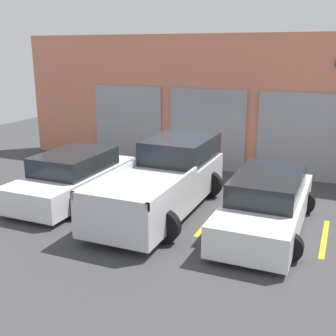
% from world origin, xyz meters
% --- Properties ---
extents(ground_plane, '(28.00, 28.00, 0.00)m').
position_xyz_m(ground_plane, '(0.00, 0.00, 0.00)').
color(ground_plane, '#3D3D3F').
extents(shophouse_building, '(15.59, 0.68, 4.74)m').
position_xyz_m(shophouse_building, '(-0.01, 3.29, 2.33)').
color(shophouse_building, '#D17A5B').
rests_on(shophouse_building, ground).
extents(pickup_truck, '(2.42, 5.35, 1.77)m').
position_xyz_m(pickup_truck, '(0.00, -1.26, 0.83)').
color(pickup_truck, silver).
rests_on(pickup_truck, ground).
extents(sedan_white, '(2.10, 4.60, 1.37)m').
position_xyz_m(sedan_white, '(2.78, -1.54, 0.64)').
color(sedan_white, white).
rests_on(sedan_white, ground).
extents(sedan_side, '(2.21, 4.33, 1.37)m').
position_xyz_m(sedan_side, '(-2.78, -1.54, 0.64)').
color(sedan_side, white).
rests_on(sedan_side, ground).
extents(parking_stripe_far_left, '(0.12, 2.20, 0.01)m').
position_xyz_m(parking_stripe_far_left, '(-4.17, -1.57, 0.00)').
color(parking_stripe_far_left, gold).
rests_on(parking_stripe_far_left, ground).
extents(parking_stripe_left, '(0.12, 2.20, 0.01)m').
position_xyz_m(parking_stripe_left, '(-1.39, -1.57, 0.00)').
color(parking_stripe_left, gold).
rests_on(parking_stripe_left, ground).
extents(parking_stripe_centre, '(0.12, 2.20, 0.01)m').
position_xyz_m(parking_stripe_centre, '(1.39, -1.57, 0.00)').
color(parking_stripe_centre, gold).
rests_on(parking_stripe_centre, ground).
extents(parking_stripe_right, '(0.12, 2.20, 0.01)m').
position_xyz_m(parking_stripe_right, '(4.17, -1.57, 0.00)').
color(parking_stripe_right, gold).
rests_on(parking_stripe_right, ground).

